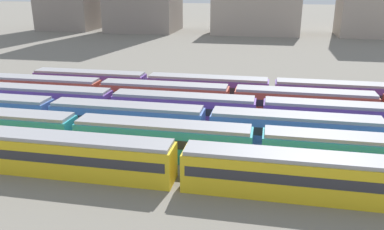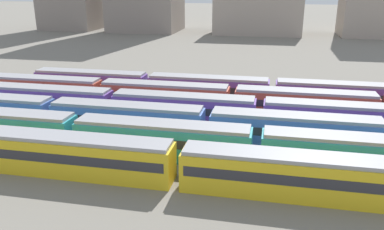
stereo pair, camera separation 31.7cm
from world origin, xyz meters
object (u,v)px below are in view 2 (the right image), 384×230
object	(u,v)px
train_track_3	(259,113)
train_track_5	(272,92)
train_track_4	(381,108)
train_track_1	(360,155)
train_track_2	(207,125)

from	to	relation	value
train_track_3	train_track_5	bearing A→B (deg)	82.15
train_track_4	train_track_5	xyz separation A→B (m)	(-13.60, 5.20, 0.00)
train_track_3	train_track_4	world-z (taller)	same
train_track_1	train_track_5	size ratio (longest dim) A/B	1.25
train_track_1	train_track_5	distance (m)	22.34
train_track_4	train_track_5	bearing A→B (deg)	159.07
train_track_4	train_track_5	distance (m)	14.56
train_track_2	train_track_4	distance (m)	23.06
train_track_1	train_track_3	xyz separation A→B (m)	(-9.59, 10.40, 0.00)
train_track_3	train_track_4	distance (m)	15.90
train_track_1	train_track_3	distance (m)	14.15
train_track_5	train_track_1	bearing A→B (deg)	-68.59
train_track_2	train_track_4	bearing A→B (deg)	26.81
train_track_4	train_track_5	size ratio (longest dim) A/B	1.51
train_track_2	train_track_5	distance (m)	17.09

